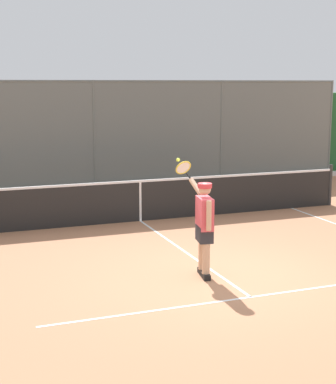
{
  "coord_description": "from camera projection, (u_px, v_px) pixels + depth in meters",
  "views": [
    {
      "loc": [
        4.13,
        8.51,
        3.15
      ],
      "look_at": [
        0.1,
        -2.2,
        1.05
      ],
      "focal_mm": 55.69,
      "sensor_mm": 36.0,
      "label": 1
    }
  ],
  "objects": [
    {
      "name": "court_line_markings",
      "position": [
        261.0,
        304.0,
        8.6
      ],
      "size": [
        8.18,
        9.73,
        0.01
      ],
      "color": "white",
      "rests_on": "ground"
    },
    {
      "name": "ground_plane",
      "position": [
        221.0,
        276.0,
        9.84
      ],
      "size": [
        60.0,
        60.0,
        0.0
      ],
      "primitive_type": "plane",
      "color": "#B27551"
    },
    {
      "name": "tennis_net",
      "position": [
        140.0,
        200.0,
        13.71
      ],
      "size": [
        10.5,
        0.09,
        1.07
      ],
      "color": "#2D2D2D",
      "rests_on": "ground"
    },
    {
      "name": "fence_backdrop",
      "position": [
        89.0,
        141.0,
        18.14
      ],
      "size": [
        19.55,
        1.37,
        3.24
      ],
      "color": "slate",
      "rests_on": "ground"
    },
    {
      "name": "tennis_player",
      "position": [
        204.0,
        223.0,
        9.7
      ],
      "size": [
        0.34,
        1.36,
        1.86
      ],
      "rotation": [
        0.0,
        0.0,
        -1.75
      ],
      "color": "black",
      "rests_on": "ground"
    }
  ]
}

